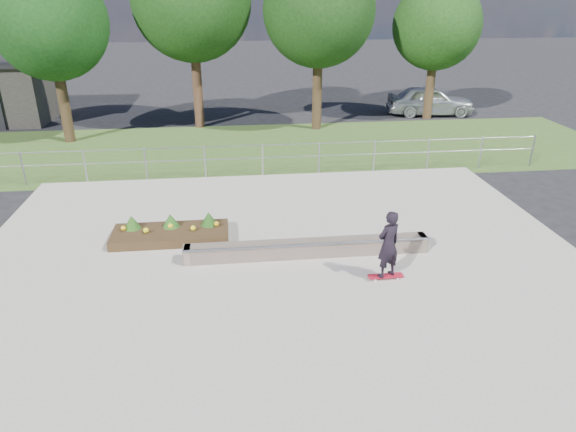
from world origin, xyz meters
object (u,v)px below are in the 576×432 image
object	(u,v)px
planter_bed	(171,232)
skateboarder	(388,245)
grind_ledge	(307,248)
parked_car	(430,101)

from	to	relation	value
planter_bed	skateboarder	size ratio (longest dim) A/B	1.80
planter_bed	grind_ledge	bearing A→B (deg)	-21.86
grind_ledge	parked_car	world-z (taller)	parked_car
skateboarder	planter_bed	bearing A→B (deg)	152.08
grind_ledge	planter_bed	xyz separation A→B (m)	(-3.42, 1.37, -0.02)
grind_ledge	planter_bed	size ratio (longest dim) A/B	2.00
planter_bed	skateboarder	world-z (taller)	skateboarder
skateboarder	parked_car	size ratio (longest dim) A/B	0.38
grind_ledge	skateboarder	bearing A→B (deg)	-38.88
planter_bed	skateboarder	distance (m)	5.72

